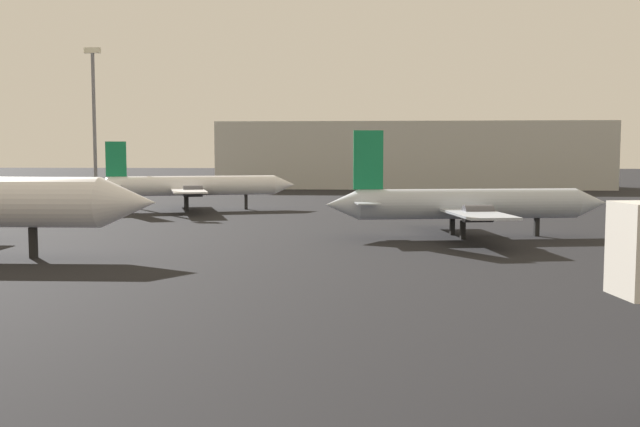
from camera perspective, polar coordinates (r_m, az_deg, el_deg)
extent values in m
cone|color=white|center=(50.40, -14.90, 0.85)|extent=(3.90, 3.57, 3.44)
cube|color=black|center=(53.00, -21.69, -2.15)|extent=(0.47, 0.47, 2.10)
cylinder|color=#B2BCCC|center=(62.41, 11.65, 0.75)|extent=(18.96, 5.74, 2.55)
cone|color=#B2BCCC|center=(66.40, 20.59, 0.78)|extent=(3.20, 2.99, 2.55)
cone|color=#B2BCCC|center=(60.11, 1.76, 0.70)|extent=(3.20, 2.99, 2.55)
cube|color=#B2BCCC|center=(62.16, 10.81, 0.40)|extent=(7.12, 20.05, 0.19)
cube|color=#B2BCCC|center=(60.35, 3.45, 0.95)|extent=(2.96, 6.75, 0.12)
cube|color=#147F4C|center=(60.27, 3.83, 4.24)|extent=(2.49, 0.66, 4.90)
cylinder|color=#4C4C54|center=(65.91, 10.37, 0.55)|extent=(2.54, 1.78, 1.40)
cylinder|color=#4C4C54|center=(58.77, 12.36, -0.01)|extent=(2.54, 1.78, 1.40)
cube|color=black|center=(64.61, 16.72, -1.04)|extent=(0.45, 0.45, 1.55)
cube|color=black|center=(63.80, 10.40, -0.99)|extent=(0.45, 0.45, 1.55)
cube|color=black|center=(60.83, 11.20, -1.28)|extent=(0.45, 0.45, 1.55)
cylinder|color=white|center=(90.21, -9.89, 2.18)|extent=(19.68, 8.47, 2.40)
cone|color=white|center=(91.65, -2.83, 2.29)|extent=(3.26, 3.10, 2.40)
cone|color=white|center=(90.16, -17.07, 2.03)|extent=(3.26, 3.10, 2.40)
cube|color=white|center=(90.16, -10.52, 1.94)|extent=(9.48, 19.27, 0.18)
cube|color=white|center=(90.07, -15.99, 2.21)|extent=(3.69, 6.59, 0.12)
cube|color=#147F4C|center=(89.97, -15.80, 4.16)|extent=(2.37, 0.97, 4.19)
cylinder|color=#4C4C54|center=(93.81, -10.28, 1.98)|extent=(2.57, 1.99, 1.36)
cylinder|color=#4C4C54|center=(86.60, -9.99, 1.75)|extent=(2.57, 1.99, 1.36)
cube|color=black|center=(90.98, -5.86, 0.91)|extent=(0.48, 0.48, 1.84)
cube|color=black|center=(91.77, -10.56, 0.89)|extent=(0.48, 0.48, 1.84)
cube|color=black|center=(88.77, -10.45, 0.75)|extent=(0.48, 0.48, 1.84)
cylinder|color=slate|center=(111.47, -17.37, 6.49)|extent=(0.50, 0.50, 21.47)
cube|color=#F2EACC|center=(112.37, -17.52, 12.18)|extent=(2.40, 0.50, 0.80)
cube|color=#B7B7B2|center=(147.20, 7.15, 4.59)|extent=(75.76, 19.89, 12.97)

